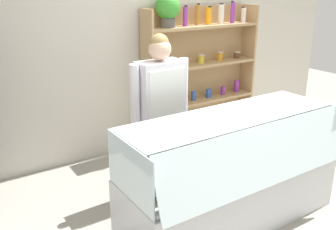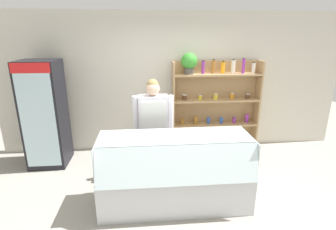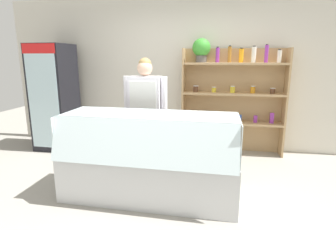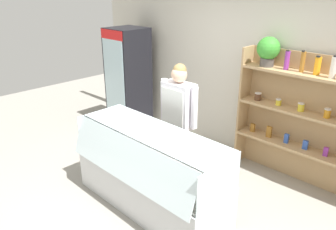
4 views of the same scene
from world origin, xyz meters
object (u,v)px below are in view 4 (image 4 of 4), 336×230
at_px(drinks_fridge, 128,79).
at_px(deli_display_case, 150,183).
at_px(shelving_unit, 296,105).
at_px(shop_clerk, 178,112).

relative_size(drinks_fridge, deli_display_case, 0.92).
height_order(shelving_unit, deli_display_case, shelving_unit).
bearing_deg(shop_clerk, drinks_fridge, 161.12).
bearing_deg(deli_display_case, shelving_unit, 62.46).
height_order(drinks_fridge, shelving_unit, shelving_unit).
relative_size(shelving_unit, shop_clerk, 1.19).
xyz_separation_m(drinks_fridge, shelving_unit, (3.05, 0.37, 0.18)).
distance_m(drinks_fridge, shop_clerk, 1.98).
relative_size(drinks_fridge, shop_clerk, 1.14).
relative_size(deli_display_case, shop_clerk, 1.24).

